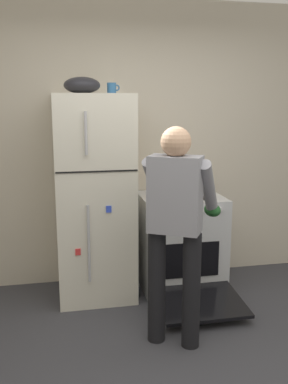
{
  "coord_description": "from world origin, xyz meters",
  "views": [
    {
      "loc": [
        -0.74,
        -2.26,
        1.76
      ],
      "look_at": [
        -0.0,
        1.32,
        1.0
      ],
      "focal_mm": 40.69,
      "sensor_mm": 36.0,
      "label": 1
    }
  ],
  "objects_px": {
    "stove_range": "(181,243)",
    "red_pot": "(166,191)",
    "refrigerator": "(94,198)",
    "person_cook": "(176,218)",
    "mixing_bowl": "(82,85)",
    "pepper_mill": "(205,181)",
    "coffee_mug": "(112,88)"
  },
  "relations": [
    {
      "from": "pepper_mill",
      "to": "mixing_bowl",
      "type": "distance_m",
      "value": 1.52
    },
    {
      "from": "stove_range",
      "to": "coffee_mug",
      "type": "distance_m",
      "value": 1.57
    },
    {
      "from": "refrigerator",
      "to": "mixing_bowl",
      "type": "relative_size",
      "value": 5.87
    },
    {
      "from": "coffee_mug",
      "to": "pepper_mill",
      "type": "height_order",
      "value": "coffee_mug"
    },
    {
      "from": "coffee_mug",
      "to": "pepper_mill",
      "type": "xyz_separation_m",
      "value": [
        0.93,
        0.15,
        -0.89
      ]
    },
    {
      "from": "refrigerator",
      "to": "mixing_bowl",
      "type": "bearing_deg",
      "value": 179.79
    },
    {
      "from": "refrigerator",
      "to": "coffee_mug",
      "type": "xyz_separation_m",
      "value": [
        0.18,
        0.05,
        0.96
      ]
    },
    {
      "from": "coffee_mug",
      "to": "mixing_bowl",
      "type": "xyz_separation_m",
      "value": [
        -0.26,
        -0.05,
        0.02
      ]
    },
    {
      "from": "stove_range",
      "to": "person_cook",
      "type": "height_order",
      "value": "person_cook"
    },
    {
      "from": "person_cook",
      "to": "red_pot",
      "type": "xyz_separation_m",
      "value": [
        0.16,
        0.91,
        -0.0
      ]
    },
    {
      "from": "stove_range",
      "to": "person_cook",
      "type": "relative_size",
      "value": 0.76
    },
    {
      "from": "person_cook",
      "to": "mixing_bowl",
      "type": "height_order",
      "value": "mixing_bowl"
    },
    {
      "from": "coffee_mug",
      "to": "mixing_bowl",
      "type": "distance_m",
      "value": 0.27
    },
    {
      "from": "refrigerator",
      "to": "person_cook",
      "type": "xyz_separation_m",
      "value": [
        0.49,
        -0.96,
        0.04
      ]
    },
    {
      "from": "refrigerator",
      "to": "stove_range",
      "type": "xyz_separation_m",
      "value": [
        0.81,
        -0.02,
        -0.48
      ]
    },
    {
      "from": "stove_range",
      "to": "person_cook",
      "type": "xyz_separation_m",
      "value": [
        -0.32,
        -0.94,
        0.52
      ]
    },
    {
      "from": "person_cook",
      "to": "pepper_mill",
      "type": "distance_m",
      "value": 1.31
    },
    {
      "from": "refrigerator",
      "to": "stove_range",
      "type": "height_order",
      "value": "refrigerator"
    },
    {
      "from": "stove_range",
      "to": "refrigerator",
      "type": "bearing_deg",
      "value": 178.77
    },
    {
      "from": "coffee_mug",
      "to": "mixing_bowl",
      "type": "height_order",
      "value": "mixing_bowl"
    },
    {
      "from": "person_cook",
      "to": "pepper_mill",
      "type": "bearing_deg",
      "value": 61.76
    },
    {
      "from": "person_cook",
      "to": "coffee_mug",
      "type": "distance_m",
      "value": 1.4
    },
    {
      "from": "red_pot",
      "to": "mixing_bowl",
      "type": "relative_size",
      "value": 1.06
    },
    {
      "from": "stove_range",
      "to": "pepper_mill",
      "type": "relative_size",
      "value": 6.97
    },
    {
      "from": "stove_range",
      "to": "coffee_mug",
      "type": "xyz_separation_m",
      "value": [
        -0.63,
        0.07,
        1.44
      ]
    },
    {
      "from": "pepper_mill",
      "to": "person_cook",
      "type": "bearing_deg",
      "value": -118.24
    },
    {
      "from": "refrigerator",
      "to": "pepper_mill",
      "type": "height_order",
      "value": "refrigerator"
    },
    {
      "from": "stove_range",
      "to": "mixing_bowl",
      "type": "relative_size",
      "value": 3.89
    },
    {
      "from": "person_cook",
      "to": "red_pot",
      "type": "bearing_deg",
      "value": 79.94
    },
    {
      "from": "pepper_mill",
      "to": "refrigerator",
      "type": "bearing_deg",
      "value": -169.82
    },
    {
      "from": "stove_range",
      "to": "red_pot",
      "type": "bearing_deg",
      "value": -168.62
    },
    {
      "from": "refrigerator",
      "to": "person_cook",
      "type": "bearing_deg",
      "value": -62.65
    }
  ]
}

